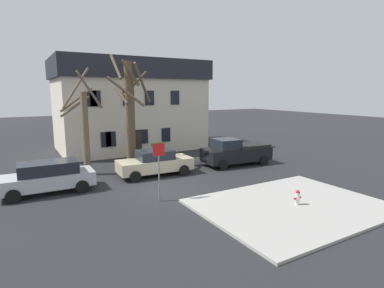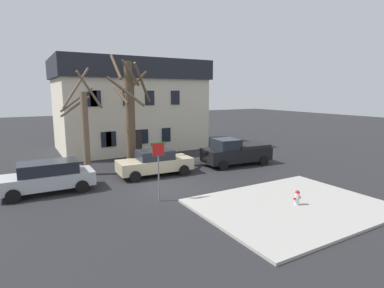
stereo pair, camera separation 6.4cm
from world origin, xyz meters
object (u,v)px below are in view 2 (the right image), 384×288
object	(u,v)px
tree_bare_mid	(129,112)
fire_hydrant	(297,197)
pickup_truck_black	(236,152)
building_main	(130,105)
bicycle_leaning	(71,168)
car_silver_wagon	(48,177)
tree_bare_far	(132,118)
street_sign_pole	(158,161)
tree_bare_near	(84,126)
car_beige_sedan	(155,163)

from	to	relation	value
tree_bare_mid	fire_hydrant	xyz separation A→B (m)	(4.23, -11.16, -3.46)
fire_hydrant	pickup_truck_black	bearing A→B (deg)	71.17
building_main	bicycle_leaning	world-z (taller)	building_main
car_silver_wagon	bicycle_leaning	world-z (taller)	car_silver_wagon
tree_bare_mid	pickup_truck_black	bearing A→B (deg)	-23.50
tree_bare_far	bicycle_leaning	xyz separation A→B (m)	(-4.18, 0.08, -3.15)
tree_bare_far	car_silver_wagon	world-z (taller)	tree_bare_far
car_silver_wagon	bicycle_leaning	bearing A→B (deg)	63.71
car_silver_wagon	pickup_truck_black	world-z (taller)	pickup_truck_black
street_sign_pole	tree_bare_near	bearing A→B (deg)	106.49
building_main	tree_bare_mid	distance (m)	7.98
tree_bare_near	bicycle_leaning	size ratio (longest dim) A/B	4.07
tree_bare_near	pickup_truck_black	world-z (taller)	tree_bare_near
tree_bare_mid	fire_hydrant	bearing A→B (deg)	-69.26
car_silver_wagon	car_beige_sedan	world-z (taller)	car_silver_wagon
car_silver_wagon	street_sign_pole	world-z (taller)	street_sign_pole
tree_bare_mid	pickup_truck_black	size ratio (longest dim) A/B	1.51
tree_bare_mid	car_silver_wagon	bearing A→B (deg)	-151.08
tree_bare_mid	building_main	bearing A→B (deg)	71.07
street_sign_pole	bicycle_leaning	world-z (taller)	street_sign_pole
bicycle_leaning	pickup_truck_black	bearing A→B (deg)	-16.94
car_silver_wagon	fire_hydrant	bearing A→B (deg)	-39.48
fire_hydrant	tree_bare_far	bearing A→B (deg)	109.22
tree_bare_far	pickup_truck_black	world-z (taller)	tree_bare_far
car_beige_sedan	street_sign_pole	bearing A→B (deg)	-110.90
street_sign_pole	tree_bare_mid	bearing A→B (deg)	82.08
car_silver_wagon	street_sign_pole	bearing A→B (deg)	-42.23
tree_bare_mid	street_sign_pole	world-z (taller)	tree_bare_mid
pickup_truck_black	fire_hydrant	bearing A→B (deg)	-108.83
car_silver_wagon	fire_hydrant	world-z (taller)	car_silver_wagon
building_main	fire_hydrant	bearing A→B (deg)	-85.00
tree_bare_near	pickup_truck_black	bearing A→B (deg)	-15.11
tree_bare_far	pickup_truck_black	xyz separation A→B (m)	(6.73, -3.24, -2.57)
bicycle_leaning	building_main	bearing A→B (deg)	48.17
car_silver_wagon	bicycle_leaning	size ratio (longest dim) A/B	2.79
tree_bare_near	tree_bare_mid	xyz separation A→B (m)	(3.05, 0.33, 0.80)
tree_bare_mid	car_beige_sedan	size ratio (longest dim) A/B	1.62
building_main	car_beige_sedan	size ratio (longest dim) A/B	2.73
tree_bare_near	fire_hydrant	distance (m)	13.31
car_beige_sedan	bicycle_leaning	xyz separation A→B (m)	(-4.64, 2.99, -0.46)
tree_bare_far	fire_hydrant	distance (m)	12.40
car_beige_sedan	tree_bare_far	bearing A→B (deg)	98.85
car_silver_wagon	tree_bare_far	bearing A→B (deg)	29.30
street_sign_pole	car_silver_wagon	bearing A→B (deg)	137.77
pickup_truck_black	fire_hydrant	distance (m)	8.59
tree_bare_near	tree_bare_far	bearing A→B (deg)	9.02
pickup_truck_black	street_sign_pole	size ratio (longest dim) A/B	1.77
car_silver_wagon	pickup_truck_black	size ratio (longest dim) A/B	0.91
tree_bare_mid	bicycle_leaning	size ratio (longest dim) A/B	4.63
fire_hydrant	street_sign_pole	world-z (taller)	street_sign_pole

